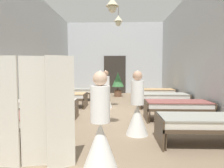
# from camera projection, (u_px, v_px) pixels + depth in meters

# --- Properties ---
(ground_plane) EXTENTS (6.68, 12.61, 0.10)m
(ground_plane) POSITION_uv_depth(u_px,v_px,m) (111.00, 114.00, 6.87)
(ground_plane) COLOR #8C755B
(room_shell) EXTENTS (6.48, 12.21, 4.52)m
(room_shell) POSITION_uv_depth(u_px,v_px,m) (113.00, 51.00, 8.02)
(room_shell) COLOR silver
(room_shell) RESTS_ON ground
(bed_left_row_0) EXTENTS (1.90, 0.84, 0.57)m
(bed_left_row_0) POSITION_uv_depth(u_px,v_px,m) (10.00, 121.00, 4.06)
(bed_left_row_0) COLOR #473828
(bed_left_row_0) RESTS_ON ground
(bed_right_row_0) EXTENTS (1.90, 0.84, 0.57)m
(bed_right_row_0) POSITION_uv_depth(u_px,v_px,m) (206.00, 123.00, 3.93)
(bed_right_row_0) COLOR #473828
(bed_right_row_0) RESTS_ON ground
(bed_left_row_1) EXTENTS (1.90, 0.84, 0.57)m
(bed_left_row_1) POSITION_uv_depth(u_px,v_px,m) (45.00, 105.00, 5.95)
(bed_left_row_1) COLOR #473828
(bed_left_row_1) RESTS_ON ground
(bed_right_row_1) EXTENTS (1.90, 0.84, 0.57)m
(bed_right_row_1) POSITION_uv_depth(u_px,v_px,m) (178.00, 106.00, 5.82)
(bed_right_row_1) COLOR #473828
(bed_right_row_1) RESTS_ON ground
(bed_left_row_2) EXTENTS (1.90, 0.84, 0.57)m
(bed_left_row_2) POSITION_uv_depth(u_px,v_px,m) (62.00, 96.00, 7.85)
(bed_left_row_2) COLOR #473828
(bed_left_row_2) RESTS_ON ground
(bed_right_row_2) EXTENTS (1.90, 0.84, 0.57)m
(bed_right_row_2) POSITION_uv_depth(u_px,v_px,m) (163.00, 97.00, 7.72)
(bed_right_row_2) COLOR #473828
(bed_right_row_2) RESTS_ON ground
(bed_left_row_3) EXTENTS (1.90, 0.84, 0.57)m
(bed_left_row_3) POSITION_uv_depth(u_px,v_px,m) (73.00, 91.00, 9.74)
(bed_left_row_3) COLOR #473828
(bed_left_row_3) RESTS_ON ground
(bed_right_row_3) EXTENTS (1.90, 0.84, 0.57)m
(bed_right_row_3) POSITION_uv_depth(u_px,v_px,m) (154.00, 92.00, 9.61)
(bed_right_row_3) COLOR #473828
(bed_right_row_3) RESTS_ON ground
(nurse_near_aisle) EXTENTS (0.52, 0.52, 1.49)m
(nurse_near_aisle) POSITION_uv_depth(u_px,v_px,m) (137.00, 112.00, 4.52)
(nurse_near_aisle) COLOR white
(nurse_near_aisle) RESTS_ON ground
(nurse_mid_aisle) EXTENTS (0.52, 0.52, 1.49)m
(nurse_mid_aisle) POSITION_uv_depth(u_px,v_px,m) (100.00, 133.00, 3.01)
(nurse_mid_aisle) COLOR white
(nurse_mid_aisle) RESTS_ON ground
(nurse_far_aisle) EXTENTS (0.52, 0.52, 1.49)m
(nurse_far_aisle) POSITION_uv_depth(u_px,v_px,m) (106.00, 94.00, 7.78)
(nurse_far_aisle) COLOR white
(nurse_far_aisle) RESTS_ON ground
(potted_plant) EXTENTS (0.66, 0.66, 1.36)m
(potted_plant) POSITION_uv_depth(u_px,v_px,m) (118.00, 82.00, 11.03)
(potted_plant) COLOR brown
(potted_plant) RESTS_ON ground
(privacy_screen) EXTENTS (1.24, 0.22, 1.70)m
(privacy_screen) POSITION_uv_depth(u_px,v_px,m) (33.00, 112.00, 2.98)
(privacy_screen) COLOR silver
(privacy_screen) RESTS_ON ground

